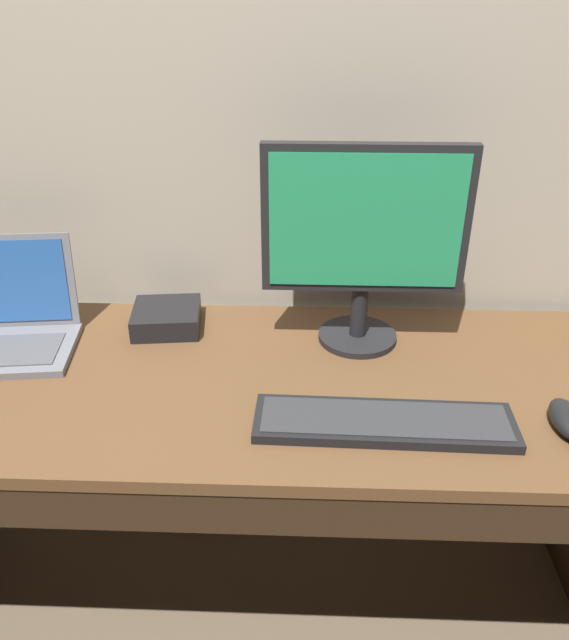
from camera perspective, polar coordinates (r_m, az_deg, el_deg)
The scene contains 6 objects.
ground_plane at distance 1.89m, azimuth -3.67°, elevation -24.44°, with size 14.00×14.00×0.00m, color brown.
desk at distance 1.50m, azimuth -4.36°, elevation -12.77°, with size 1.90×0.65×0.76m.
external_monitor at distance 1.38m, azimuth 7.22°, elevation 7.48°, with size 0.44×0.18×0.46m.
wired_keyboard at distance 1.23m, azimuth 8.98°, elevation -9.12°, with size 0.50×0.14×0.02m.
computer_mouse at distance 1.32m, azimuth 24.17°, elevation -8.15°, with size 0.06×0.12×0.04m, color black.
external_drive_box at distance 1.56m, azimuth -10.59°, elevation 0.20°, with size 0.16×0.15×0.05m, color black.
Camera 1 is at (0.15, -1.12, 1.52)m, focal length 35.45 mm.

